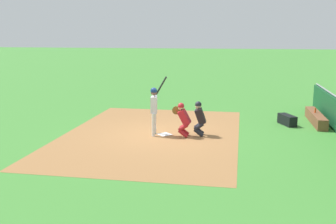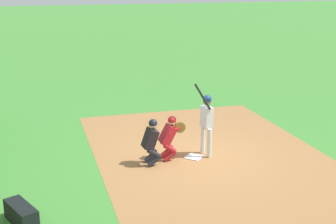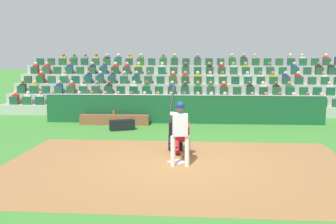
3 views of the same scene
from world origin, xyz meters
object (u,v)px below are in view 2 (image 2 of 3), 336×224
(catcher_crouching, at_px, (170,135))
(home_plate_umpire, at_px, (151,140))
(home_plate_marker, at_px, (194,157))
(batter_at_plate, at_px, (207,118))
(equipment_duffel_bag, at_px, (21,214))

(catcher_crouching, bearing_deg, home_plate_umpire, -69.28)
(home_plate_marker, height_order, catcher_crouching, catcher_crouching)
(catcher_crouching, bearing_deg, home_plate_marker, 81.50)
(batter_at_plate, distance_m, home_plate_umpire, 1.72)
(catcher_crouching, height_order, home_plate_umpire, home_plate_umpire)
(catcher_crouching, distance_m, equipment_duffel_bag, 4.78)
(home_plate_marker, xyz_separation_m, home_plate_umpire, (0.12, -1.28, 0.69))
(home_plate_umpire, relative_size, equipment_duffel_bag, 1.31)
(catcher_crouching, relative_size, equipment_duffel_bag, 1.27)
(catcher_crouching, bearing_deg, equipment_duffel_bag, -57.42)
(equipment_duffel_bag, bearing_deg, catcher_crouching, 99.70)
(batter_at_plate, relative_size, equipment_duffel_bag, 2.19)
(batter_at_plate, xyz_separation_m, catcher_crouching, (-0.04, -1.08, -0.40))
(equipment_duffel_bag, bearing_deg, home_plate_marker, 94.70)
(catcher_crouching, bearing_deg, batter_at_plate, 88.12)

